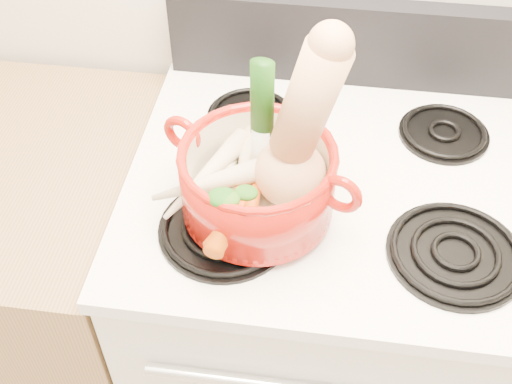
# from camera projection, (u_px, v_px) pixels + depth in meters

# --- Properties ---
(stove_body) EXTENTS (0.76, 0.65, 0.92)m
(stove_body) POSITION_uv_depth(u_px,v_px,m) (322.00, 322.00, 1.53)
(stove_body) COLOR silver
(stove_body) RESTS_ON floor
(cooktop) EXTENTS (0.78, 0.67, 0.03)m
(cooktop) POSITION_uv_depth(u_px,v_px,m) (341.00, 182.00, 1.18)
(cooktop) COLOR white
(cooktop) RESTS_ON stove_body
(control_backsplash) EXTENTS (0.76, 0.05, 0.18)m
(control_backsplash) POSITION_uv_depth(u_px,v_px,m) (353.00, 42.00, 1.31)
(control_backsplash) COLOR black
(control_backsplash) RESTS_ON cooktop
(burner_front_left) EXTENTS (0.22, 0.22, 0.02)m
(burner_front_left) POSITION_uv_depth(u_px,v_px,m) (225.00, 228.00, 1.07)
(burner_front_left) COLOR black
(burner_front_left) RESTS_ON cooktop
(burner_front_right) EXTENTS (0.22, 0.22, 0.02)m
(burner_front_right) POSITION_uv_depth(u_px,v_px,m) (456.00, 252.00, 1.04)
(burner_front_right) COLOR black
(burner_front_right) RESTS_ON cooktop
(burner_back_left) EXTENTS (0.17, 0.17, 0.02)m
(burner_back_left) POSITION_uv_depth(u_px,v_px,m) (250.00, 114.00, 1.28)
(burner_back_left) COLOR black
(burner_back_left) RESTS_ON cooktop
(burner_back_right) EXTENTS (0.17, 0.17, 0.02)m
(burner_back_right) POSITION_uv_depth(u_px,v_px,m) (444.00, 132.00, 1.24)
(burner_back_right) COLOR black
(burner_back_right) RESTS_ON cooktop
(dutch_oven) EXTENTS (0.33, 0.33, 0.13)m
(dutch_oven) POSITION_uv_depth(u_px,v_px,m) (258.00, 181.00, 1.05)
(dutch_oven) COLOR #9B130A
(dutch_oven) RESTS_ON burner_front_left
(pot_handle_left) EXTENTS (0.07, 0.04, 0.07)m
(pot_handle_left) POSITION_uv_depth(u_px,v_px,m) (182.00, 134.00, 1.07)
(pot_handle_left) COLOR #9B130A
(pot_handle_left) RESTS_ON dutch_oven
(pot_handle_right) EXTENTS (0.07, 0.04, 0.07)m
(pot_handle_right) POSITION_uv_depth(u_px,v_px,m) (341.00, 194.00, 0.97)
(pot_handle_right) COLOR #9B130A
(pot_handle_right) RESTS_ON dutch_oven
(squash) EXTENTS (0.22, 0.17, 0.33)m
(squash) POSITION_uv_depth(u_px,v_px,m) (295.00, 127.00, 0.97)
(squash) COLOR #E2A373
(squash) RESTS_ON dutch_oven
(leek) EXTENTS (0.04, 0.05, 0.25)m
(leek) POSITION_uv_depth(u_px,v_px,m) (262.00, 122.00, 1.02)
(leek) COLOR beige
(leek) RESTS_ON dutch_oven
(ginger) EXTENTS (0.09, 0.08, 0.04)m
(ginger) POSITION_uv_depth(u_px,v_px,m) (275.00, 158.00, 1.11)
(ginger) COLOR tan
(ginger) RESTS_ON dutch_oven
(parsnip_0) EXTENTS (0.05, 0.24, 0.06)m
(parsnip_0) POSITION_uv_depth(u_px,v_px,m) (229.00, 164.00, 1.09)
(parsnip_0) COLOR beige
(parsnip_0) RESTS_ON dutch_oven
(parsnip_1) EXTENTS (0.14, 0.20, 0.06)m
(parsnip_1) POSITION_uv_depth(u_px,v_px,m) (206.00, 175.00, 1.07)
(parsnip_1) COLOR beige
(parsnip_1) RESTS_ON dutch_oven
(parsnip_2) EXTENTS (0.04, 0.20, 0.06)m
(parsnip_2) POSITION_uv_depth(u_px,v_px,m) (246.00, 164.00, 1.07)
(parsnip_2) COLOR beige
(parsnip_2) RESTS_ON dutch_oven
(parsnip_3) EXTENTS (0.21, 0.11, 0.06)m
(parsnip_3) POSITION_uv_depth(u_px,v_px,m) (212.00, 181.00, 1.04)
(parsnip_3) COLOR beige
(parsnip_3) RESTS_ON dutch_oven
(carrot_0) EXTENTS (0.10, 0.18, 0.05)m
(carrot_0) POSITION_uv_depth(u_px,v_px,m) (242.00, 211.00, 1.03)
(carrot_0) COLOR #D54D0A
(carrot_0) RESTS_ON dutch_oven
(carrot_1) EXTENTS (0.05, 0.16, 0.05)m
(carrot_1) POSITION_uv_depth(u_px,v_px,m) (228.00, 216.00, 1.01)
(carrot_1) COLOR #B94709
(carrot_1) RESTS_ON dutch_oven
(carrot_2) EXTENTS (0.04, 0.15, 0.04)m
(carrot_2) POSITION_uv_depth(u_px,v_px,m) (256.00, 190.00, 1.05)
(carrot_2) COLOR #BF3B09
(carrot_2) RESTS_ON dutch_oven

